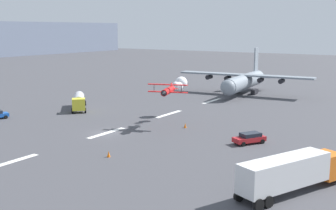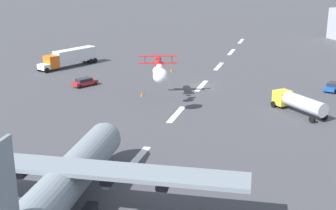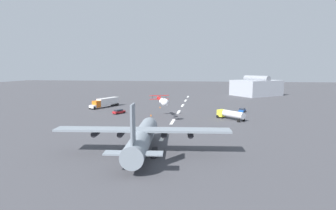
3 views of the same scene
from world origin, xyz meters
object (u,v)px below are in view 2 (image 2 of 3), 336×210
(cargo_transport_plane, at_px, (69,177))
(followme_car_yellow, at_px, (85,82))
(stunt_biplane_red, at_px, (159,70))
(traffic_cone_near, at_px, (171,70))
(semi_truck_orange, at_px, (70,57))
(fuel_tanker_truck, at_px, (299,102))
(traffic_cone_far, at_px, (142,94))
(airport_staff_sedan, at_px, (333,87))

(cargo_transport_plane, distance_m, followme_car_yellow, 44.68)
(followme_car_yellow, bearing_deg, stunt_biplane_red, 64.74)
(stunt_biplane_red, bearing_deg, traffic_cone_near, -168.38)
(semi_truck_orange, xyz_separation_m, fuel_tanker_truck, (19.62, 48.59, -0.37))
(followme_car_yellow, relative_size, traffic_cone_near, 6.50)
(traffic_cone_near, relative_size, traffic_cone_far, 1.00)
(followme_car_yellow, xyz_separation_m, airport_staff_sedan, (-9.49, 43.68, -0.00))
(stunt_biplane_red, distance_m, airport_staff_sedan, 32.33)
(semi_truck_orange, height_order, fuel_tanker_truck, semi_truck_orange)
(fuel_tanker_truck, bearing_deg, traffic_cone_far, -94.82)
(fuel_tanker_truck, bearing_deg, followme_car_yellow, -98.05)
(stunt_biplane_red, distance_m, fuel_tanker_truck, 21.68)
(fuel_tanker_truck, distance_m, airport_staff_sedan, 15.92)
(semi_truck_orange, distance_m, followme_car_yellow, 17.73)
(stunt_biplane_red, distance_m, followme_car_yellow, 19.47)
(traffic_cone_near, bearing_deg, stunt_biplane_red, 11.62)
(followme_car_yellow, relative_size, airport_staff_sedan, 1.06)
(fuel_tanker_truck, bearing_deg, traffic_cone_near, -128.81)
(followme_car_yellow, xyz_separation_m, traffic_cone_far, (3.21, 12.31, -0.44))
(semi_truck_orange, bearing_deg, stunt_biplane_red, 51.01)
(semi_truck_orange, relative_size, airport_staff_sedan, 3.08)
(fuel_tanker_truck, distance_m, followme_car_yellow, 38.49)
(fuel_tanker_truck, bearing_deg, semi_truck_orange, -111.99)
(cargo_transport_plane, relative_size, airport_staff_sedan, 7.16)
(followme_car_yellow, bearing_deg, traffic_cone_far, 75.38)
(cargo_transport_plane, distance_m, stunt_biplane_red, 32.70)
(stunt_biplane_red, height_order, fuel_tanker_truck, stunt_biplane_red)
(traffic_cone_near, bearing_deg, airport_staff_sedan, 79.26)
(cargo_transport_plane, distance_m, traffic_cone_near, 56.48)
(stunt_biplane_red, relative_size, traffic_cone_far, 18.46)
(stunt_biplane_red, distance_m, traffic_cone_far, 8.71)
(stunt_biplane_red, xyz_separation_m, airport_staff_sedan, (-17.51, 26.69, -5.13))
(semi_truck_orange, bearing_deg, followme_car_yellow, 36.40)
(fuel_tanker_truck, xyz_separation_m, traffic_cone_far, (-2.17, -25.78, -1.37))
(stunt_biplane_red, bearing_deg, followme_car_yellow, -115.26)
(traffic_cone_near, bearing_deg, fuel_tanker_truck, 51.19)
(stunt_biplane_red, distance_m, semi_truck_orange, 35.57)
(followme_car_yellow, bearing_deg, cargo_transport_plane, 24.61)
(stunt_biplane_red, xyz_separation_m, fuel_tanker_truck, (-2.63, 21.11, -4.19))
(traffic_cone_far, bearing_deg, cargo_transport_plane, 9.52)
(stunt_biplane_red, distance_m, traffic_cone_near, 24.62)
(followme_car_yellow, relative_size, traffic_cone_far, 6.50)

